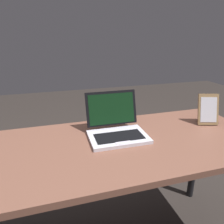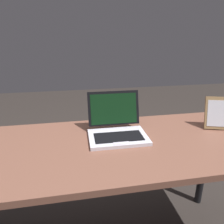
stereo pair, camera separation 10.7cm
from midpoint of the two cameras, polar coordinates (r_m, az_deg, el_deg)
name	(u,v)px [view 2 (the right image)]	position (r m, az deg, el deg)	size (l,w,h in m)	color
desk	(104,158)	(1.11, 0.81, -12.21)	(1.65, 0.65, 0.73)	brown
laptop_front	(117,128)	(1.13, 3.97, -4.40)	(0.30, 0.27, 0.22)	silver
photo_frame	(216,113)	(1.36, 27.81, -0.32)	(0.13, 0.10, 0.18)	olive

